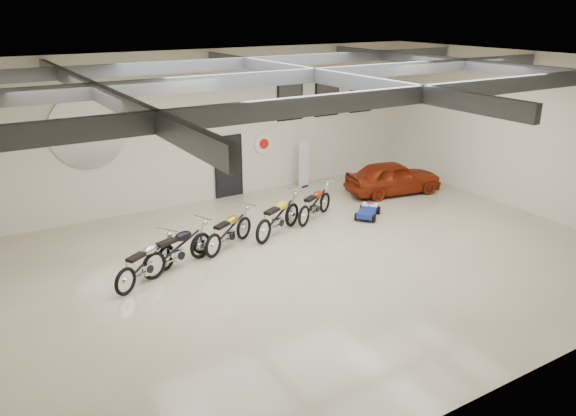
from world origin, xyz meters
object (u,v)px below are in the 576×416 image
motorcycle_black (178,247)px  motorcycle_gold (229,230)px  motorcycle_silver (146,261)px  go_kart (369,208)px  motorcycle_red (315,203)px  motorcycle_yellow (278,216)px  banner_stand (304,163)px  vintage_car (393,177)px

motorcycle_black → motorcycle_gold: 1.72m
motorcycle_silver → motorcycle_gold: 2.69m
go_kart → motorcycle_red: bearing=118.2°
motorcycle_black → motorcycle_yellow: motorcycle_yellow is taller
motorcycle_gold → banner_stand: bearing=8.3°
banner_stand → motorcycle_black: size_ratio=0.83×
banner_stand → motorcycle_yellow: 4.70m
motorcycle_yellow → vintage_car: (5.42, 1.18, 0.01)m
banner_stand → go_kart: banner_stand is taller
motorcycle_yellow → motorcycle_gold: bearing=156.7°
motorcycle_yellow → banner_stand: bearing=20.3°
motorcycle_yellow → motorcycle_silver: bearing=164.8°
motorcycle_yellow → go_kart: motorcycle_yellow is taller
motorcycle_silver → motorcycle_red: (5.81, 1.42, -0.01)m
banner_stand → go_kart: bearing=-103.3°
motorcycle_gold → vintage_car: (7.05, 1.30, 0.05)m
banner_stand → motorcycle_gold: banner_stand is taller
go_kart → vintage_car: bearing=-8.4°
motorcycle_silver → motorcycle_yellow: size_ratio=0.94×
motorcycle_silver → motorcycle_red: bearing=-17.7°
motorcycle_gold → vintage_car: vintage_car is taller
motorcycle_black → motorcycle_red: motorcycle_black is taller
motorcycle_silver → go_kart: size_ratio=1.47×
vintage_car → motorcycle_silver: bearing=112.7°
motorcycle_gold → motorcycle_black: bearing=167.7°
go_kart → vintage_car: (2.19, 1.34, 0.33)m
banner_stand → motorcycle_gold: (-4.78, -3.60, -0.37)m
go_kart → vintage_car: 2.59m
motorcycle_black → motorcycle_gold: bearing=-3.8°
motorcycle_yellow → vintage_car: size_ratio=0.65×
vintage_car → motorcycle_gold: bearing=110.9°
motorcycle_black → vintage_car: (8.70, 1.79, 0.02)m
motorcycle_black → motorcycle_red: size_ratio=1.08×
banner_stand → motorcycle_red: bearing=-131.8°
motorcycle_silver → motorcycle_yellow: bearing=-19.0°
banner_stand → motorcycle_black: (-6.43, -4.08, -0.33)m
motorcycle_black → banner_stand: bearing=12.3°
go_kart → banner_stand: bearing=51.5°
motorcycle_silver → motorcycle_red: 5.98m
banner_stand → motorcycle_silver: 8.57m
motorcycle_black → go_kart: size_ratio=1.55×
banner_stand → motorcycle_yellow: banner_stand is taller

